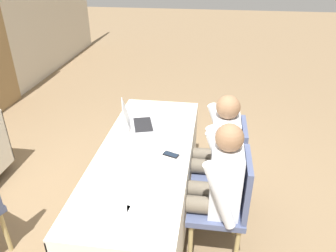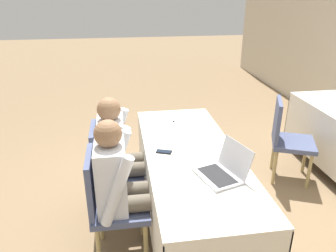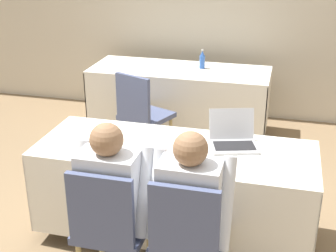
{
  "view_description": "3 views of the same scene",
  "coord_description": "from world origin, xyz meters",
  "views": [
    {
      "loc": [
        -2.22,
        -0.52,
        2.22
      ],
      "look_at": [
        0.0,
        -0.2,
        1.0
      ],
      "focal_mm": 35.0,
      "sensor_mm": 36.0,
      "label": 1
    },
    {
      "loc": [
        2.36,
        -0.56,
        2.03
      ],
      "look_at": [
        0.0,
        -0.2,
        1.0
      ],
      "focal_mm": 35.0,
      "sensor_mm": 36.0,
      "label": 2
    },
    {
      "loc": [
        0.71,
        -2.95,
        2.19
      ],
      "look_at": [
        0.0,
        -0.2,
        1.0
      ],
      "focal_mm": 50.0,
      "sensor_mm": 36.0,
      "label": 3
    }
  ],
  "objects": [
    {
      "name": "ground_plane",
      "position": [
        0.0,
        0.0,
        0.0
      ],
      "size": [
        24.0,
        24.0,
        0.0
      ],
      "primitive_type": "plane",
      "color": "#846B4C"
    },
    {
      "name": "conference_table_near",
      "position": [
        0.0,
        0.0,
        0.57
      ],
      "size": [
        2.01,
        0.76,
        0.75
      ],
      "color": "white",
      "rests_on": "ground_plane"
    },
    {
      "name": "laptop",
      "position": [
        0.4,
        0.14,
        0.79
      ],
      "size": [
        0.4,
        0.39,
        0.24
      ],
      "rotation": [
        0.0,
        0.0,
        0.3
      ],
      "color": "#B7B7BC",
      "rests_on": "conference_table_near"
    },
    {
      "name": "cell_phone",
      "position": [
        -0.03,
        -0.23,
        0.75
      ],
      "size": [
        0.1,
        0.14,
        0.01
      ],
      "rotation": [
        0.0,
        0.0,
        -0.36
      ],
      "color": "black",
      "rests_on": "conference_table_near"
    },
    {
      "name": "paper_beside_laptop",
      "position": [
        -0.58,
        -0.15,
        0.75
      ],
      "size": [
        0.29,
        0.34,
        0.0
      ],
      "rotation": [
        0.0,
        0.0,
        0.29
      ],
      "color": "white",
      "rests_on": "conference_table_near"
    },
    {
      "name": "paper_centre_table",
      "position": [
        -0.74,
        0.11,
        0.75
      ],
      "size": [
        0.24,
        0.32,
        0.0
      ],
      "rotation": [
        0.0,
        0.0,
        -0.11
      ],
      "color": "white",
      "rests_on": "conference_table_near"
    },
    {
      "name": "paper_left_edge",
      "position": [
        0.5,
        0.15,
        0.75
      ],
      "size": [
        0.3,
        0.35,
        0.0
      ],
      "rotation": [
        0.0,
        0.0,
        -0.34
      ],
      "color": "white",
      "rests_on": "conference_table_near"
    },
    {
      "name": "chair_near_left",
      "position": [
        -0.25,
        -0.69,
        0.51
      ],
      "size": [
        0.44,
        0.44,
        0.92
      ],
      "rotation": [
        0.0,
        0.0,
        3.14
      ],
      "color": "tan",
      "rests_on": "ground_plane"
    },
    {
      "name": "chair_near_right",
      "position": [
        0.25,
        -0.69,
        0.51
      ],
      "size": [
        0.44,
        0.44,
        0.92
      ],
      "rotation": [
        0.0,
        0.0,
        3.14
      ],
      "color": "tan",
      "rests_on": "ground_plane"
    },
    {
      "name": "person_checkered_shirt",
      "position": [
        -0.25,
        -0.58,
        0.67
      ],
      "size": [
        0.5,
        0.52,
        1.18
      ],
      "rotation": [
        0.0,
        0.0,
        3.14
      ],
      "color": "#665B4C",
      "rests_on": "ground_plane"
    },
    {
      "name": "person_white_shirt",
      "position": [
        0.25,
        -0.58,
        0.67
      ],
      "size": [
        0.5,
        0.52,
        1.18
      ],
      "rotation": [
        0.0,
        0.0,
        3.14
      ],
      "color": "#665B4C",
      "rests_on": "ground_plane"
    }
  ]
}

